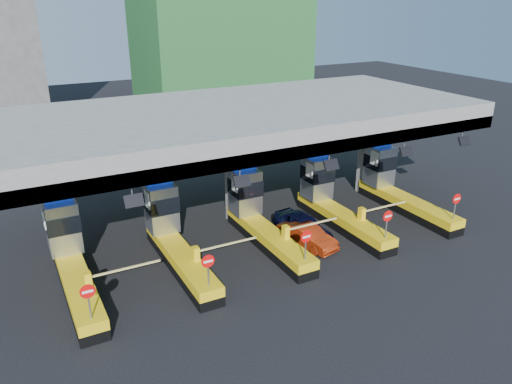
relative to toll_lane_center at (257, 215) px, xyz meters
name	(u,v)px	position (x,y,z in m)	size (l,w,h in m)	color
ground	(260,239)	(0.00, -0.28, -1.40)	(120.00, 120.00, 0.00)	black
toll_canopy	(236,122)	(0.00, 2.59, 4.74)	(28.00, 12.09, 7.00)	slate
toll_lane_far_left	(70,256)	(-10.00, 0.00, 0.00)	(4.43, 8.00, 4.16)	black
toll_lane_left	(172,234)	(-5.00, 0.00, 0.00)	(4.43, 8.00, 4.16)	black
toll_lane_center	(257,215)	(0.00, 0.00, 0.00)	(4.43, 8.00, 4.16)	black
toll_lane_right	(331,199)	(5.00, 0.00, 0.00)	(4.43, 8.00, 4.16)	black
toll_lane_far_right	(394,185)	(10.00, 0.00, 0.00)	(4.43, 8.00, 4.16)	black
van	(303,226)	(2.33, -1.12, -0.70)	(1.64, 4.09, 1.39)	black
red_car	(307,236)	(1.96, -2.13, -0.80)	(1.26, 3.61, 1.19)	#95270B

